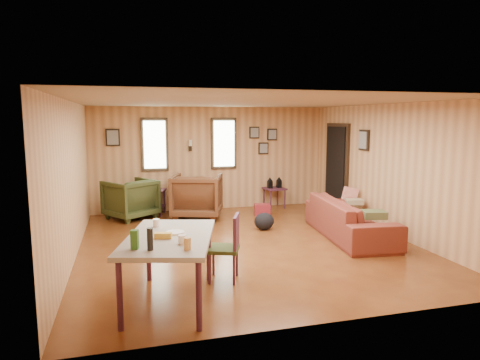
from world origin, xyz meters
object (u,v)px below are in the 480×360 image
object	(u,v)px
recliner_brown	(197,194)
end_table	(152,197)
recliner_green	(130,197)
dining_table	(169,242)
side_table	(274,187)
sofa	(350,212)

from	to	relation	value
recliner_brown	end_table	distance (m)	1.08
recliner_green	recliner_brown	bearing A→B (deg)	133.65
recliner_green	dining_table	xyz separation A→B (m)	(0.37, -4.52, 0.26)
recliner_brown	end_table	world-z (taller)	recliner_brown
side_table	dining_table	bearing A→B (deg)	-122.10
sofa	dining_table	xyz separation A→B (m)	(-3.43, -1.98, 0.27)
dining_table	recliner_green	bearing A→B (deg)	109.89
side_table	sofa	bearing A→B (deg)	-80.94
end_table	dining_table	size ratio (longest dim) A/B	0.39
sofa	end_table	xyz separation A→B (m)	(-3.32, 2.80, -0.07)
end_table	sofa	bearing A→B (deg)	-40.12
end_table	dining_table	distance (m)	4.79
recliner_brown	recliner_green	world-z (taller)	recliner_brown
sofa	side_table	world-z (taller)	sofa
dining_table	side_table	bearing A→B (deg)	73.13
recliner_brown	recliner_green	distance (m)	1.43
recliner_green	side_table	size ratio (longest dim) A/B	1.25
sofa	recliner_brown	size ratio (longest dim) A/B	2.25
sofa	dining_table	size ratio (longest dim) A/B	1.34
sofa	recliner_brown	distance (m)	3.30
sofa	side_table	bearing A→B (deg)	15.45
recliner_green	sofa	bearing A→B (deg)	111.77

